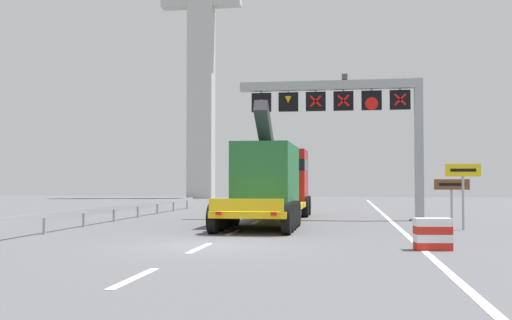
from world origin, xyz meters
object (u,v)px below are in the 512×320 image
(exit_sign_yellow, at_px, (463,180))
(bridge_pylon_distant, at_px, (201,35))
(tourist_info_sign_brown, at_px, (452,191))
(crash_barrier_striped, at_px, (433,234))
(overhead_lane_gantry, at_px, (353,108))
(heavy_haul_truck_yellow, at_px, (274,180))

(exit_sign_yellow, xyz_separation_m, bridge_pylon_distant, (-20.49, 40.05, 16.24))
(tourist_info_sign_brown, bearing_deg, crash_barrier_striped, -102.84)
(overhead_lane_gantry, relative_size, tourist_info_sign_brown, 4.63)
(overhead_lane_gantry, height_order, crash_barrier_striped, overhead_lane_gantry)
(exit_sign_yellow, bearing_deg, bridge_pylon_distant, 117.09)
(exit_sign_yellow, bearing_deg, overhead_lane_gantry, 127.69)
(heavy_haul_truck_yellow, xyz_separation_m, tourist_info_sign_brown, (7.92, -2.42, -0.46))
(crash_barrier_striped, height_order, bridge_pylon_distant, bridge_pylon_distant)
(heavy_haul_truck_yellow, bearing_deg, bridge_pylon_distant, 109.20)
(heavy_haul_truck_yellow, relative_size, crash_barrier_striped, 13.34)
(heavy_haul_truck_yellow, bearing_deg, tourist_info_sign_brown, -16.99)
(overhead_lane_gantry, height_order, heavy_haul_truck_yellow, overhead_lane_gantry)
(exit_sign_yellow, distance_m, bridge_pylon_distant, 47.83)
(overhead_lane_gantry, height_order, tourist_info_sign_brown, overhead_lane_gantry)
(crash_barrier_striped, distance_m, bridge_pylon_distant, 53.68)
(bridge_pylon_distant, bearing_deg, exit_sign_yellow, -62.91)
(overhead_lane_gantry, distance_m, tourist_info_sign_brown, 6.78)
(heavy_haul_truck_yellow, height_order, exit_sign_yellow, heavy_haul_truck_yellow)
(heavy_haul_truck_yellow, distance_m, crash_barrier_striped, 12.99)
(overhead_lane_gantry, xyz_separation_m, exit_sign_yellow, (4.22, -5.47, -3.60))
(overhead_lane_gantry, bearing_deg, crash_barrier_striped, -80.84)
(tourist_info_sign_brown, height_order, crash_barrier_striped, tourist_info_sign_brown)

